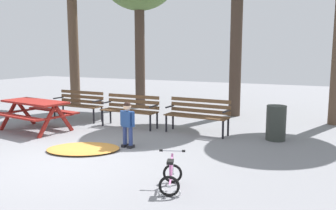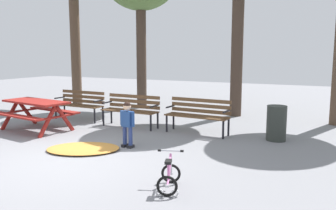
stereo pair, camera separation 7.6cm
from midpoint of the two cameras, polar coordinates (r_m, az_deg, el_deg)
name	(u,v)px [view 1 (the left image)]	position (r m, az deg, el deg)	size (l,w,h in m)	color
ground	(64,161)	(6.83, -16.77, -8.73)	(36.00, 36.00, 0.00)	gray
picnic_table	(35,108)	(9.58, -20.93, -0.40)	(1.98, 1.59, 0.79)	maroon
park_bench_far_left	(79,103)	(10.75, -14.40, 0.36)	(1.62, 0.52, 0.85)	brown
park_bench_left	(131,108)	(9.49, -6.29, -0.47)	(1.61, 0.50, 0.85)	brown
park_bench_right	(198,113)	(8.69, 4.60, -1.27)	(1.62, 0.55, 0.85)	brown
child_standing	(127,121)	(7.39, -6.88, -2.61)	(0.37, 0.19, 0.97)	navy
kids_bicycle	(171,176)	(5.21, 0.05, -11.47)	(0.51, 0.63, 0.54)	black
leaf_pile	(83,149)	(7.46, -13.84, -6.87)	(1.48, 1.04, 0.07)	#C68438
trash_bin	(276,123)	(8.35, 16.84, -2.79)	(0.44, 0.44, 0.80)	#2D332D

